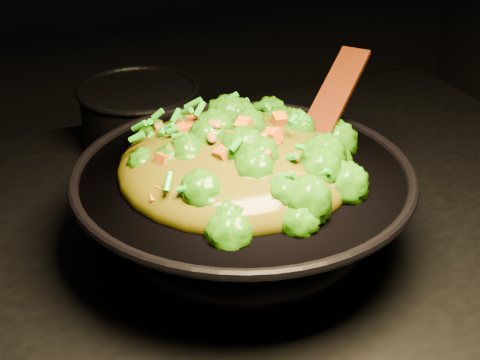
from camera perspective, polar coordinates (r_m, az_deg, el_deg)
name	(u,v)px	position (r m, az deg, el deg)	size (l,w,h in m)	color
wok	(243,213)	(0.99, 0.23, -2.60)	(0.44, 0.44, 0.12)	black
stir_fry	(236,135)	(0.94, -0.34, 3.48)	(0.31, 0.31, 0.11)	#277008
spatula	(323,117)	(1.01, 6.47, 4.89)	(0.28, 0.04, 0.01)	#3B1A09
back_pot	(140,117)	(1.29, -7.77, 4.86)	(0.20, 0.20, 0.11)	black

